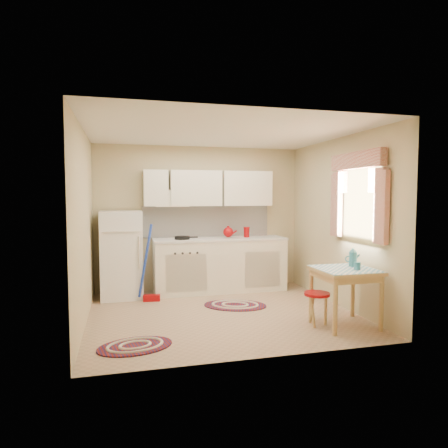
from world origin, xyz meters
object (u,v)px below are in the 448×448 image
(fridge, at_px, (122,255))
(stool, at_px, (317,309))
(base_cabinets, at_px, (220,266))
(table, at_px, (345,297))

(fridge, xyz_separation_m, stool, (2.39, -2.05, -0.49))
(base_cabinets, height_order, table, base_cabinets)
(table, xyz_separation_m, stool, (-0.34, 0.09, -0.15))
(fridge, height_order, stool, fridge)
(base_cabinets, xyz_separation_m, table, (1.09, -2.18, -0.08))
(stool, bearing_deg, fridge, 139.45)
(table, bearing_deg, stool, 165.45)
(base_cabinets, xyz_separation_m, stool, (0.75, -2.10, -0.23))
(stool, bearing_deg, base_cabinets, 109.76)
(table, bearing_deg, fridge, 142.00)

